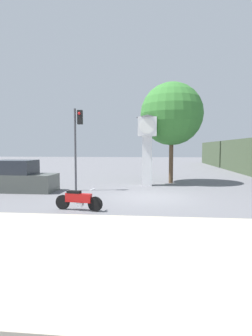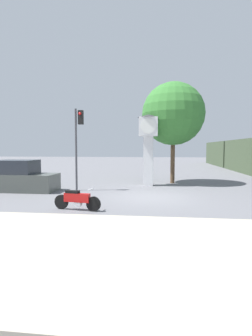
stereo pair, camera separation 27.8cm
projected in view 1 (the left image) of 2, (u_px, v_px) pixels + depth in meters
ground_plane at (150, 197)px, 13.27m from camera, size 120.00×120.00×0.00m
sidewalk_strip at (148, 251)px, 6.20m from camera, size 36.00×6.00×0.10m
motorcycle at (78, 200)px, 10.42m from camera, size 1.99×0.54×0.88m
clock_tower at (147, 138)px, 17.23m from camera, size 1.44×1.44×4.69m
freight_train at (250, 156)px, 26.73m from camera, size 2.80×36.04×3.40m
traffic_light at (77, 135)px, 15.09m from camera, size 0.50×0.35×4.75m
street_tree at (172, 114)px, 18.36m from camera, size 4.37×4.37×7.06m
parked_car at (18, 178)px, 15.06m from camera, size 4.21×1.81×1.80m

